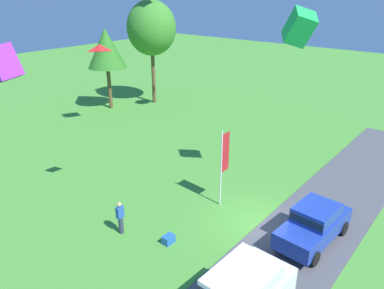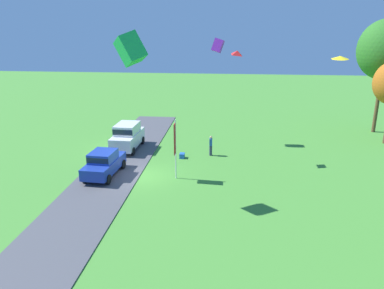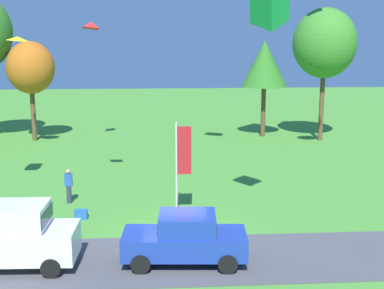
{
  "view_description": "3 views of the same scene",
  "coord_description": "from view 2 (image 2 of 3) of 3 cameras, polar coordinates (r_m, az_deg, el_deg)",
  "views": [
    {
      "loc": [
        -14.48,
        -7.4,
        11.11
      ],
      "look_at": [
        -0.66,
        3.97,
        3.54
      ],
      "focal_mm": 35.0,
      "sensor_mm": 36.0,
      "label": 1
    },
    {
      "loc": [
        24.84,
        6.37,
        10.55
      ],
      "look_at": [
        0.01,
        3.83,
        2.52
      ],
      "focal_mm": 35.0,
      "sensor_mm": 36.0,
      "label": 2
    },
    {
      "loc": [
        -0.67,
        -20.46,
        8.15
      ],
      "look_at": [
        1.03,
        4.37,
        2.95
      ],
      "focal_mm": 50.0,
      "sensor_mm": 36.0,
      "label": 3
    }
  ],
  "objects": [
    {
      "name": "kite_delta_high_left",
      "position": [
        35.86,
        21.66,
        12.22
      ],
      "size": [
        1.73,
        1.72,
        0.4
      ],
      "primitive_type": "cone",
      "rotation": [
        0.09,
        0.0,
        1.38
      ],
      "color": "yellow"
    },
    {
      "name": "car_sedan_far_end",
      "position": [
        27.77,
        -13.29,
        -2.69
      ],
      "size": [
        4.51,
        2.2,
        1.84
      ],
      "color": "#1E389E",
      "rests_on": "ground"
    },
    {
      "name": "cooler_box",
      "position": [
        30.95,
        -1.52,
        -1.71
      ],
      "size": [
        0.56,
        0.4,
        0.4
      ],
      "primitive_type": "cube",
      "color": "blue",
      "rests_on": "ground"
    },
    {
      "name": "kite_box_over_trees",
      "position": [
        33.8,
        3.96,
        14.82
      ],
      "size": [
        1.02,
        1.16,
        1.37
      ],
      "primitive_type": "cube",
      "rotation": [
        -0.18,
        0.3,
        1.39
      ],
      "color": "purple"
    },
    {
      "name": "car_suv_by_flagpole",
      "position": [
        33.21,
        -9.82,
        1.38
      ],
      "size": [
        4.66,
        2.17,
        2.28
      ],
      "color": "white",
      "rests_on": "ground"
    },
    {
      "name": "ground_plane",
      "position": [
        27.73,
        -7.91,
        -4.71
      ],
      "size": [
        120.0,
        120.0,
        0.0
      ],
      "primitive_type": "plane",
      "color": "#478E33"
    },
    {
      "name": "flag_banner",
      "position": [
        25.87,
        -2.6,
        0.27
      ],
      "size": [
        0.71,
        0.08,
        4.34
      ],
      "color": "silver",
      "rests_on": "ground"
    },
    {
      "name": "person_on_lawn",
      "position": [
        31.36,
        2.88,
        -0.16
      ],
      "size": [
        0.36,
        0.24,
        1.71
      ],
      "color": "#2D334C",
      "rests_on": "ground"
    },
    {
      "name": "kite_box_mid_center",
      "position": [
        21.8,
        -9.36,
        14.18
      ],
      "size": [
        1.73,
        2.08,
        2.09
      ],
      "primitive_type": "cube",
      "rotation": [
        0.44,
        0.3,
        5.46
      ],
      "color": "green"
    },
    {
      "name": "kite_diamond_low_drifter",
      "position": [
        28.71,
        6.92,
        13.7
      ],
      "size": [
        1.13,
        1.12,
        0.45
      ],
      "primitive_type": "pyramid",
      "rotation": [
        -0.18,
        0.0,
        5.65
      ],
      "color": "red"
    },
    {
      "name": "pavement_strip",
      "position": [
        28.3,
        -12.23,
        -4.42
      ],
      "size": [
        36.0,
        4.4,
        0.06
      ],
      "primitive_type": "cube",
      "color": "#4C4C51",
      "rests_on": "ground"
    }
  ]
}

